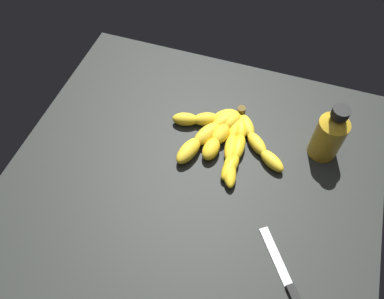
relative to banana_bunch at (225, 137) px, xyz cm
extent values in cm
cube|color=black|center=(4.14, 12.77, -4.09)|extent=(82.10, 78.98, 4.88)
ellipsoid|color=yellow|center=(1.45, -6.21, -0.04)|extent=(7.00, 6.22, 3.23)
ellipsoid|color=yellow|center=(5.80, -3.76, -0.04)|extent=(7.05, 5.51, 3.23)
ellipsoid|color=yellow|center=(10.53, -2.14, -0.04)|extent=(6.86, 4.62, 3.23)
ellipsoid|color=yellow|center=(0.98, -4.75, 0.20)|extent=(7.77, 8.60, 3.70)
ellipsoid|color=yellow|center=(4.37, 0.64, 0.20)|extent=(6.94, 8.79, 3.70)
ellipsoid|color=yellow|center=(6.77, 6.53, 0.20)|extent=(5.90, 8.72, 3.70)
ellipsoid|color=yellow|center=(-0.40, -4.86, 0.16)|extent=(5.62, 6.95, 3.64)
ellipsoid|color=yellow|center=(1.10, -0.28, 0.16)|extent=(5.03, 6.75, 3.64)
ellipsoid|color=yellow|center=(2.01, 4.45, 0.16)|extent=(4.37, 6.44, 3.64)
ellipsoid|color=yellow|center=(-1.79, -3.79, -0.18)|extent=(3.05, 8.04, 2.94)
ellipsoid|color=yellow|center=(-2.21, 2.57, -0.18)|extent=(4.06, 8.34, 2.94)
ellipsoid|color=yellow|center=(-3.62, 8.79, -0.18)|extent=(5.18, 8.51, 2.94)
ellipsoid|color=yellow|center=(-2.95, -4.17, -0.17)|extent=(4.69, 7.89, 2.96)
ellipsoid|color=yellow|center=(-3.79, 1.65, -0.17)|extent=(3.24, 7.50, 2.96)
ellipsoid|color=yellow|center=(-3.39, 7.51, -0.17)|extent=(4.19, 7.79, 2.96)
ellipsoid|color=yellow|center=(-4.19, -4.91, -0.14)|extent=(6.32, 7.46, 3.02)
ellipsoid|color=yellow|center=(-7.64, -0.60, -0.14)|extent=(7.01, 7.07, 3.02)
ellipsoid|color=yellow|center=(-11.88, 2.95, -0.14)|extent=(7.43, 6.41, 3.02)
cylinder|color=brown|center=(-1.85, -8.49, 0.15)|extent=(2.00, 2.00, 3.00)
cylinder|color=gold|center=(-22.37, -4.36, 3.61)|extent=(6.70, 6.70, 10.52)
cone|color=gold|center=(-22.37, -4.36, 10.19)|extent=(6.70, 6.70, 2.65)
cylinder|color=black|center=(-22.37, -4.36, 12.48)|extent=(3.72, 3.72, 1.92)
cube|color=silver|center=(-17.08, 23.57, -1.35)|extent=(8.49, 10.79, 0.50)
camera|label=1|loc=(-9.07, 51.61, 71.55)|focal=35.17mm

